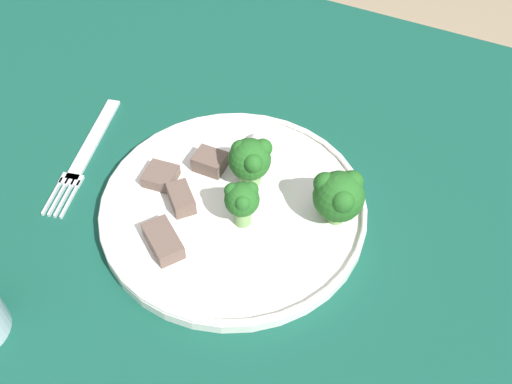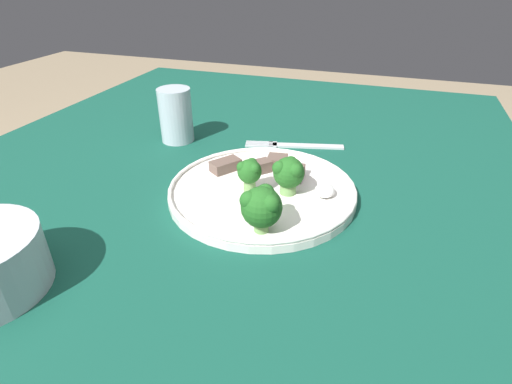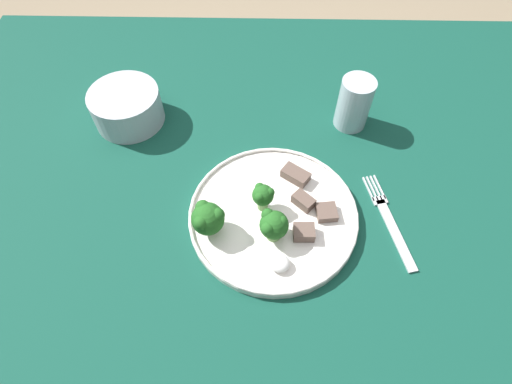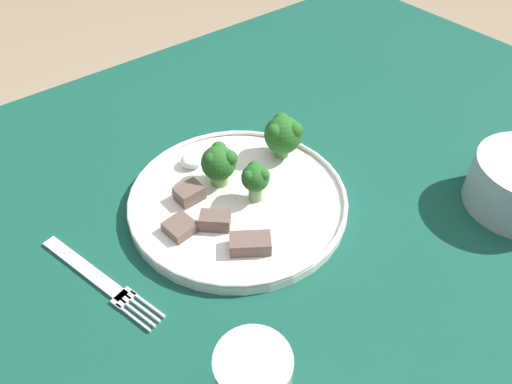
% 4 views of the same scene
% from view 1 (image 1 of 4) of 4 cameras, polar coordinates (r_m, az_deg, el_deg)
% --- Properties ---
extents(table, '(1.32, 0.98, 0.78)m').
position_cam_1_polar(table, '(0.67, -4.79, -11.78)').
color(table, '#114738').
rests_on(table, ground_plane).
extents(dinner_plate, '(0.27, 0.27, 0.02)m').
position_cam_1_polar(dinner_plate, '(0.61, -2.08, -1.58)').
color(dinner_plate, white).
rests_on(dinner_plate, table).
extents(fork, '(0.06, 0.18, 0.00)m').
position_cam_1_polar(fork, '(0.70, -15.89, 3.58)').
color(fork, silver).
rests_on(fork, table).
extents(broccoli_floret_near_rim_left, '(0.05, 0.05, 0.06)m').
position_cam_1_polar(broccoli_floret_near_rim_left, '(0.58, 7.89, -0.32)').
color(broccoli_floret_near_rim_left, '#709E56').
rests_on(broccoli_floret_near_rim_left, dinner_plate).
extents(broccoli_floret_center_left, '(0.05, 0.04, 0.05)m').
position_cam_1_polar(broccoli_floret_center_left, '(0.61, -0.36, 3.04)').
color(broccoli_floret_center_left, '#709E56').
rests_on(broccoli_floret_center_left, dinner_plate).
extents(broccoli_floret_back_left, '(0.04, 0.03, 0.05)m').
position_cam_1_polar(broccoli_floret_back_left, '(0.57, -1.35, -0.79)').
color(broccoli_floret_back_left, '#709E56').
rests_on(broccoli_floret_back_left, dinner_plate).
extents(meat_slice_front_slice, '(0.04, 0.04, 0.02)m').
position_cam_1_polar(meat_slice_front_slice, '(0.61, -7.14, -0.63)').
color(meat_slice_front_slice, brown).
rests_on(meat_slice_front_slice, dinner_plate).
extents(meat_slice_middle_slice, '(0.05, 0.05, 0.02)m').
position_cam_1_polar(meat_slice_middle_slice, '(0.58, -8.58, -4.29)').
color(meat_slice_middle_slice, brown).
rests_on(meat_slice_middle_slice, dinner_plate).
extents(meat_slice_rear_slice, '(0.03, 0.03, 0.01)m').
position_cam_1_polar(meat_slice_rear_slice, '(0.64, -9.06, 1.51)').
color(meat_slice_rear_slice, brown).
rests_on(meat_slice_rear_slice, dinner_plate).
extents(meat_slice_edge_slice, '(0.03, 0.03, 0.02)m').
position_cam_1_polar(meat_slice_edge_slice, '(0.64, -4.41, 2.89)').
color(meat_slice_edge_slice, brown).
rests_on(meat_slice_edge_slice, dinner_plate).
extents(sauce_dollop, '(0.03, 0.03, 0.02)m').
position_cam_1_polar(sauce_dollop, '(0.66, 0.68, 4.80)').
color(sauce_dollop, white).
rests_on(sauce_dollop, dinner_plate).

